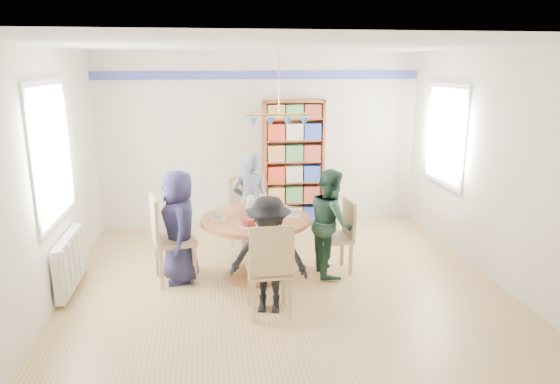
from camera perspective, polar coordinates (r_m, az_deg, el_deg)
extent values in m
plane|color=tan|center=(5.88, 0.57, -10.94)|extent=(5.00, 5.00, 0.00)
plane|color=white|center=(5.31, 0.65, 16.39)|extent=(5.00, 5.00, 0.00)
plane|color=silver|center=(7.88, -2.21, 5.90)|extent=(5.00, 0.00, 5.00)
plane|color=silver|center=(3.10, 7.81, -7.92)|extent=(5.00, 0.00, 5.00)
plane|color=silver|center=(5.63, -25.41, 1.04)|extent=(0.00, 5.00, 5.00)
plane|color=silver|center=(6.32, 23.65, 2.55)|extent=(0.00, 5.00, 5.00)
cube|color=#343A90|center=(7.77, -2.26, 13.19)|extent=(5.00, 0.02, 0.12)
cube|color=white|center=(5.86, -24.71, 4.09)|extent=(0.03, 1.32, 1.52)
cube|color=white|center=(5.86, -24.52, 4.10)|extent=(0.01, 1.20, 1.40)
cube|color=white|center=(7.40, 18.47, 6.18)|extent=(0.03, 1.12, 1.42)
cube|color=white|center=(7.39, 18.33, 6.18)|extent=(0.01, 1.00, 1.30)
cylinder|color=gold|center=(5.81, -0.15, 12.52)|extent=(0.01, 0.01, 0.75)
cylinder|color=gold|center=(5.83, -0.14, 8.84)|extent=(0.80, 0.02, 0.02)
cone|color=#427BB9|center=(5.81, -3.10, 8.00)|extent=(0.11, 0.11, 0.10)
cone|color=#427BB9|center=(5.83, -1.13, 8.04)|extent=(0.11, 0.11, 0.10)
cone|color=#427BB9|center=(5.86, 0.84, 8.07)|extent=(0.11, 0.11, 0.10)
cone|color=#427BB9|center=(5.89, 2.78, 8.10)|extent=(0.11, 0.11, 0.10)
cube|color=silver|center=(6.17, -22.90, -7.35)|extent=(0.10, 1.00, 0.60)
cube|color=silver|center=(5.79, -23.29, -8.80)|extent=(0.02, 0.06, 0.56)
cube|color=silver|center=(5.97, -22.81, -8.05)|extent=(0.02, 0.06, 0.56)
cube|color=silver|center=(6.15, -22.36, -7.35)|extent=(0.02, 0.06, 0.56)
cube|color=silver|center=(6.33, -21.94, -6.69)|extent=(0.02, 0.06, 0.56)
cube|color=silver|center=(6.52, -21.54, -6.06)|extent=(0.02, 0.06, 0.56)
cylinder|color=brown|center=(5.94, -2.79, -3.17)|extent=(1.30, 1.30, 0.05)
cylinder|color=brown|center=(6.06, -2.75, -6.56)|extent=(0.16, 0.16, 0.70)
cylinder|color=brown|center=(6.19, -2.71, -9.41)|extent=(0.70, 0.70, 0.04)
cube|color=tan|center=(6.03, -11.97, -5.45)|extent=(0.56, 0.56, 0.06)
cube|color=tan|center=(5.91, -14.14, -3.12)|extent=(0.15, 0.47, 0.56)
cube|color=tan|center=(5.97, -9.74, -8.22)|extent=(0.05, 0.05, 0.48)
cube|color=tan|center=(6.32, -10.42, -6.95)|extent=(0.05, 0.05, 0.48)
cube|color=tan|center=(5.92, -13.37, -8.62)|extent=(0.05, 0.05, 0.48)
cube|color=tan|center=(6.27, -13.85, -7.32)|extent=(0.05, 0.05, 0.48)
cube|color=tan|center=(6.21, 6.21, -5.27)|extent=(0.43, 0.43, 0.05)
cube|color=tan|center=(6.19, 7.88, -3.03)|extent=(0.07, 0.41, 0.48)
cube|color=tan|center=(6.39, 4.28, -6.81)|extent=(0.04, 0.04, 0.41)
cube|color=tan|center=(6.10, 5.15, -7.90)|extent=(0.04, 0.04, 0.41)
cube|color=tan|center=(6.48, 7.08, -6.56)|extent=(0.04, 0.04, 0.41)
cube|color=tan|center=(6.20, 8.08, -7.61)|extent=(0.04, 0.04, 0.41)
cube|color=tan|center=(6.94, -3.56, -2.71)|extent=(0.56, 0.56, 0.05)
cube|color=tan|center=(7.04, -4.25, -0.22)|extent=(0.43, 0.18, 0.53)
cube|color=tan|center=(6.79, -4.32, -5.32)|extent=(0.05, 0.05, 0.45)
cube|color=tan|center=(6.93, -1.57, -4.88)|extent=(0.05, 0.05, 0.45)
cube|color=tan|center=(7.11, -5.44, -4.43)|extent=(0.05, 0.05, 0.45)
cube|color=tan|center=(7.24, -2.79, -4.03)|extent=(0.05, 0.05, 0.45)
cube|color=tan|center=(5.17, -1.26, -8.86)|extent=(0.45, 0.45, 0.05)
cube|color=tan|center=(4.89, -0.94, -6.94)|extent=(0.44, 0.05, 0.53)
cube|color=tan|center=(5.46, 0.37, -10.40)|extent=(0.04, 0.04, 0.45)
cube|color=tan|center=(5.41, -3.44, -10.64)|extent=(0.04, 0.04, 0.45)
cube|color=tan|center=(5.14, 1.07, -12.06)|extent=(0.04, 0.04, 0.45)
cube|color=tan|center=(5.09, -3.00, -12.34)|extent=(0.04, 0.04, 0.45)
imported|color=#1A1A39|center=(5.97, -11.46, -3.89)|extent=(0.53, 0.72, 1.34)
imported|color=#1C382A|center=(6.09, 5.82, -3.44)|extent=(0.50, 0.64, 1.31)
imported|color=gray|center=(6.76, -3.42, -1.26)|extent=(0.54, 0.38, 1.39)
imported|color=black|center=(5.15, -1.29, -7.22)|extent=(0.89, 0.64, 1.24)
cube|color=brown|center=(7.79, -1.76, 3.14)|extent=(0.04, 0.28, 1.99)
cube|color=brown|center=(7.94, 4.78, 3.32)|extent=(0.04, 0.28, 1.99)
cube|color=brown|center=(7.72, 1.59, 10.36)|extent=(0.95, 0.28, 0.04)
cube|color=brown|center=(8.09, 1.49, -3.48)|extent=(0.95, 0.28, 0.06)
cube|color=brown|center=(7.98, 1.38, 3.42)|extent=(0.95, 0.02, 1.99)
cube|color=brown|center=(7.99, 1.51, -1.09)|extent=(0.89, 0.27, 0.02)
cube|color=brown|center=(7.91, 1.53, 1.22)|extent=(0.89, 0.27, 0.02)
cube|color=brown|center=(7.84, 1.54, 3.58)|extent=(0.89, 0.27, 0.02)
cube|color=brown|center=(7.78, 1.56, 5.97)|extent=(0.89, 0.27, 0.02)
cube|color=brown|center=(7.74, 1.58, 8.40)|extent=(0.89, 0.27, 0.02)
cube|color=#B8311C|center=(7.99, -0.49, -2.58)|extent=(0.26, 0.21, 0.25)
cube|color=#EAE8CF|center=(8.03, 1.52, -2.50)|extent=(0.26, 0.21, 0.25)
cube|color=#293B98|center=(8.08, 3.51, -2.41)|extent=(0.26, 0.21, 0.25)
cube|color=tan|center=(7.90, -0.49, -0.27)|extent=(0.26, 0.21, 0.25)
cube|color=#457D48|center=(7.94, 1.54, -0.19)|extent=(0.26, 0.21, 0.25)
cube|color=brown|center=(7.99, 3.55, -0.12)|extent=(0.26, 0.21, 0.25)
cube|color=#B8311C|center=(7.82, -0.50, 2.08)|extent=(0.26, 0.21, 0.25)
cube|color=#EAE8CF|center=(7.86, 1.56, 2.15)|extent=(0.26, 0.21, 0.25)
cube|color=#293B98|center=(7.91, 3.58, 2.21)|extent=(0.26, 0.21, 0.25)
cube|color=tan|center=(7.75, -0.50, 4.47)|extent=(0.26, 0.21, 0.25)
cube|color=#457D48|center=(7.80, 1.57, 4.53)|extent=(0.26, 0.21, 0.25)
cube|color=brown|center=(7.85, 3.62, 4.57)|extent=(0.26, 0.21, 0.25)
cube|color=#B8311C|center=(7.70, -0.51, 6.90)|extent=(0.26, 0.21, 0.25)
cube|color=#EAE8CF|center=(7.75, 1.59, 6.94)|extent=(0.26, 0.21, 0.25)
cube|color=#293B98|center=(7.80, 3.66, 6.97)|extent=(0.26, 0.21, 0.25)
cube|color=tan|center=(7.67, -0.51, 9.21)|extent=(0.26, 0.21, 0.21)
cube|color=#457D48|center=(7.71, 1.61, 9.23)|extent=(0.26, 0.21, 0.21)
cube|color=brown|center=(7.77, 3.70, 9.24)|extent=(0.26, 0.21, 0.21)
cylinder|color=white|center=(5.96, -3.32, -1.73)|extent=(0.11, 0.11, 0.22)
sphere|color=white|center=(5.93, -3.33, -0.70)|extent=(0.08, 0.08, 0.08)
cylinder|color=silver|center=(6.01, -1.86, -1.41)|extent=(0.06, 0.06, 0.26)
cylinder|color=#427BB9|center=(5.97, -1.87, -0.13)|extent=(0.03, 0.03, 0.03)
cylinder|color=white|center=(6.18, -2.60, -2.16)|extent=(0.28, 0.28, 0.01)
cylinder|color=maroon|center=(6.16, -2.61, -1.74)|extent=(0.22, 0.22, 0.08)
cylinder|color=white|center=(5.66, -3.46, -3.76)|extent=(0.28, 0.28, 0.01)
cylinder|color=maroon|center=(5.64, -3.46, -3.30)|extent=(0.22, 0.22, 0.08)
cylinder|color=white|center=(5.91, -7.09, -3.06)|extent=(0.18, 0.18, 0.01)
imported|color=white|center=(5.89, -7.10, -2.69)|extent=(0.11, 0.11, 0.09)
cylinder|color=white|center=(5.98, 1.44, -2.72)|extent=(0.18, 0.18, 0.01)
imported|color=white|center=(5.97, 1.44, -2.37)|extent=(0.09, 0.09, 0.09)
cylinder|color=white|center=(6.35, -3.18, -1.71)|extent=(0.18, 0.18, 0.01)
imported|color=white|center=(6.34, -3.19, -1.37)|extent=(0.11, 0.11, 0.09)
cylinder|color=white|center=(5.51, -2.35, -4.26)|extent=(0.18, 0.18, 0.01)
imported|color=white|center=(5.50, -2.35, -3.88)|extent=(0.09, 0.09, 0.09)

